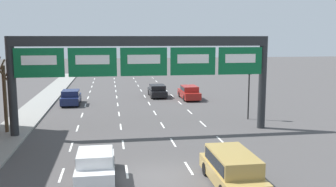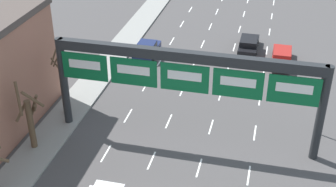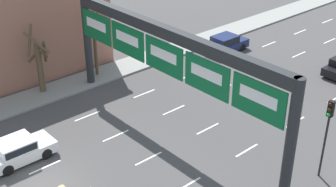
% 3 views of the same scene
% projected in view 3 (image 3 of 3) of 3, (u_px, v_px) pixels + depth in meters
% --- Properties ---
extents(lane_dashes, '(10.02, 67.00, 0.01)m').
position_uv_depth(lane_dashes, '(216.00, 107.00, 33.09)').
color(lane_dashes, white).
rests_on(lane_dashes, ground_plane).
extents(sign_gantry, '(18.68, 0.70, 7.01)m').
position_uv_depth(sign_gantry, '(167.00, 53.00, 27.90)').
color(sign_gantry, '#232628').
rests_on(sign_gantry, ground_plane).
extents(car_white, '(1.88, 4.00, 1.45)m').
position_uv_depth(car_white, '(18.00, 150.00, 27.07)').
color(car_white, silver).
rests_on(car_white, ground_plane).
extents(car_navy, '(1.86, 4.17, 1.55)m').
position_uv_depth(car_navy, '(226.00, 43.00, 41.73)').
color(car_navy, '#19234C').
rests_on(car_navy, ground_plane).
extents(traffic_light_near_gantry, '(0.30, 0.35, 4.75)m').
position_uv_depth(traffic_light_near_gantry, '(328.00, 124.00, 24.60)').
color(traffic_light_near_gantry, black).
rests_on(traffic_light_near_gantry, ground_plane).
extents(tree_bare_second, '(1.28, 1.18, 5.43)m').
position_uv_depth(tree_bare_second, '(95.00, 41.00, 36.29)').
color(tree_bare_second, brown).
rests_on(tree_bare_second, sidewalk_left).
extents(tree_bare_third, '(1.93, 1.89, 5.11)m').
position_uv_depth(tree_bare_third, '(39.00, 61.00, 33.82)').
color(tree_bare_third, brown).
rests_on(tree_bare_third, sidewalk_left).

